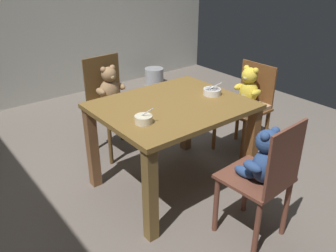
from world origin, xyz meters
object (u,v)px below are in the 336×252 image
Objects in this scene: porridge_bowl_white_near_right at (212,91)px; porridge_bowl_cream_near_left at (144,119)px; metal_pail at (154,76)px; teddy_chair_near_front at (263,167)px; teddy_chair_near_right at (246,98)px; teddy_chair_far_center at (111,97)px; dining_table at (172,120)px.

porridge_bowl_white_near_right is 1.23× the size of porridge_bowl_cream_near_left.
porridge_bowl_cream_near_left is 2.96m from metal_pail.
teddy_chair_near_front is 1.04× the size of teddy_chair_near_right.
porridge_bowl_white_near_right is at bearing 7.65° from teddy_chair_near_right.
porridge_bowl_cream_near_left is 0.44× the size of metal_pail.
teddy_chair_near_front is 1.20m from teddy_chair_near_right.
metal_pail is at bearing 64.92° from porridge_bowl_white_near_right.
metal_pail is at bearing 129.57° from teddy_chair_far_center.
dining_table is 1.25× the size of teddy_chair_near_front.
metal_pail is at bearing 52.49° from porridge_bowl_cream_near_left.
porridge_bowl_cream_near_left is at bearing 7.20° from teddy_chair_near_right.
teddy_chair_near_front is at bearing -85.58° from dining_table.
porridge_bowl_cream_near_left is (-0.42, 0.68, 0.20)m from teddy_chair_near_front.
porridge_bowl_white_near_right is 2.50m from metal_pail.
dining_table is 1.21× the size of teddy_chair_far_center.
teddy_chair_near_front is at bearing 1.76° from teddy_chair_far_center.
porridge_bowl_cream_near_left is (-0.36, -0.14, 0.16)m from dining_table.
porridge_bowl_white_near_right is 0.54× the size of metal_pail.
teddy_chair_near_front is at bearing -58.18° from porridge_bowl_cream_near_left.
porridge_bowl_white_near_right reaches higher than metal_pail.
teddy_chair_far_center is at bearing -39.11° from teddy_chair_near_right.
teddy_chair_near_right is 7.03× the size of porridge_bowl_cream_near_left.
teddy_chair_far_center is 1.02m from porridge_bowl_cream_near_left.
teddy_chair_near_right is (0.91, 0.03, -0.05)m from dining_table.
teddy_chair_near_right is 1.30m from porridge_bowl_cream_near_left.
teddy_chair_near_front is (0.06, -0.82, -0.04)m from dining_table.
porridge_bowl_white_near_right is at bearing -6.74° from dining_table.
porridge_bowl_white_near_right is at bearing -24.80° from teddy_chair_near_front.
metal_pail is (1.34, 2.97, -0.43)m from teddy_chair_near_front.
porridge_bowl_white_near_right is at bearing 24.49° from teddy_chair_far_center.
teddy_chair_near_right is at bearing -103.03° from metal_pail.
teddy_chair_near_front is 0.86m from porridge_bowl_white_near_right.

